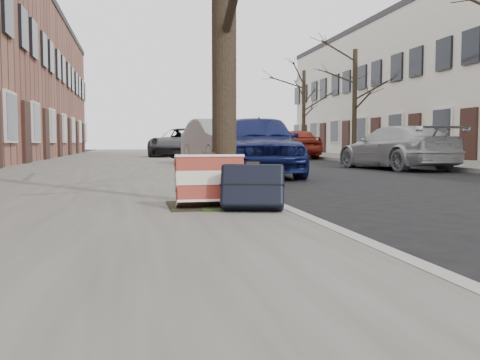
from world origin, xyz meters
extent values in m
plane|color=black|center=(0.00, 0.00, 0.00)|extent=(120.00, 120.00, 0.00)
cube|color=slate|center=(-3.70, 15.00, 0.06)|extent=(5.00, 70.00, 0.12)
cube|color=slate|center=(7.80, 15.00, 0.06)|extent=(4.00, 70.00, 0.12)
cube|color=black|center=(-2.00, 1.20, 0.13)|extent=(0.85, 0.85, 0.02)
cube|color=maroon|center=(-2.01, 1.05, 0.39)|extent=(0.69, 0.38, 0.53)
cube|color=black|center=(-1.65, 0.71, 0.36)|extent=(0.67, 0.50, 0.47)
imported|color=#0F1545|center=(0.10, 7.97, 0.74)|extent=(2.15, 4.47, 1.47)
imported|color=#919598|center=(-0.11, 11.87, 0.75)|extent=(2.18, 4.74, 1.50)
imported|color=#333337|center=(-0.36, 21.81, 0.75)|extent=(4.09, 5.88, 1.49)
imported|color=#A3A6AA|center=(4.76, 10.16, 0.63)|extent=(2.33, 4.53, 1.26)
imported|color=maroon|center=(4.91, 20.96, 0.73)|extent=(1.91, 4.37, 1.47)
cylinder|color=black|center=(7.20, 18.86, 2.58)|extent=(0.22, 0.22, 4.91)
cylinder|color=black|center=(7.20, 26.31, 2.58)|extent=(0.21, 0.21, 4.93)
camera|label=1|loc=(-2.77, -4.28, 0.78)|focal=40.00mm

